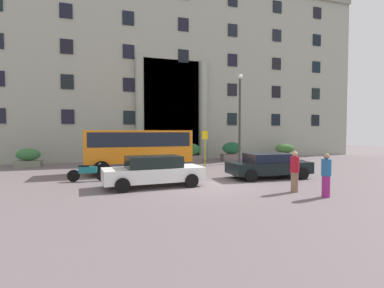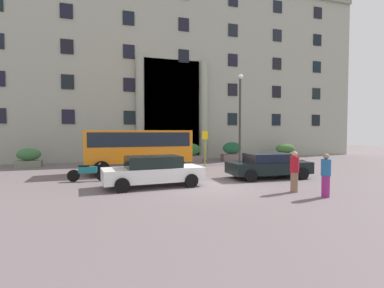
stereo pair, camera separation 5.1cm
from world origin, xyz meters
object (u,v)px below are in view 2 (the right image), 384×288
object	(u,v)px
bus_stop_sign	(205,144)
motorcycle_far_end	(296,164)
pedestrian_man_red_shirt	(294,172)
lamppost_plaza_centre	(240,111)
orange_minibus	(139,147)
pedestrian_woman_with_bag	(326,175)
parked_sedan_far	(153,171)
hedge_planter_entrance_left	(232,152)
hedge_planter_far_east	(190,153)
hedge_planter_far_west	(29,158)
white_taxi_kerbside	(269,165)
hedge_planter_entrance_right	(127,155)
hedge_planter_west	(285,151)
motorcycle_near_kerb	(87,172)

from	to	relation	value
bus_stop_sign	motorcycle_far_end	bearing A→B (deg)	-43.17
pedestrian_man_red_shirt	lamppost_plaza_centre	bearing A→B (deg)	-162.33
orange_minibus	pedestrian_man_red_shirt	distance (m)	9.44
pedestrian_man_red_shirt	pedestrian_woman_with_bag	world-z (taller)	pedestrian_man_red_shirt
parked_sedan_far	motorcycle_far_end	bearing A→B (deg)	9.25
bus_stop_sign	hedge_planter_entrance_left	bearing A→B (deg)	40.31
hedge_planter_far_east	hedge_planter_entrance_left	bearing A→B (deg)	2.08
hedge_planter_far_west	motorcycle_far_end	world-z (taller)	hedge_planter_far_west
bus_stop_sign	white_taxi_kerbside	bearing A→B (deg)	-76.28
orange_minibus	motorcycle_far_end	size ratio (longest dim) A/B	3.19
hedge_planter_far_east	white_taxi_kerbside	bearing A→B (deg)	-79.10
bus_stop_sign	hedge_planter_far_west	bearing A→B (deg)	164.23
bus_stop_sign	white_taxi_kerbside	distance (m)	6.26
hedge_planter_entrance_right	lamppost_plaza_centre	world-z (taller)	lamppost_plaza_centre
hedge_planter_entrance_right	hedge_planter_far_west	distance (m)	6.81
hedge_planter_entrance_right	parked_sedan_far	xyz separation A→B (m)	(0.39, -9.61, 0.02)
hedge_planter_west	white_taxi_kerbside	bearing A→B (deg)	-129.28
hedge_planter_entrance_right	hedge_planter_west	xyz separation A→B (m)	(14.56, 0.43, -0.04)
bus_stop_sign	pedestrian_man_red_shirt	size ratio (longest dim) A/B	1.51
pedestrian_man_red_shirt	motorcycle_near_kerb	bearing A→B (deg)	-90.17
hedge_planter_entrance_left	lamppost_plaza_centre	distance (m)	3.95
hedge_planter_far_east	bus_stop_sign	bearing A→B (deg)	-85.05
parked_sedan_far	lamppost_plaza_centre	distance (m)	11.64
hedge_planter_far_east	parked_sedan_far	xyz separation A→B (m)	(-4.65, -9.46, -0.04)
lamppost_plaza_centre	pedestrian_man_red_shirt	bearing A→B (deg)	-105.01
hedge_planter_far_west	hedge_planter_entrance_right	bearing A→B (deg)	-2.87
motorcycle_near_kerb	pedestrian_man_red_shirt	xyz separation A→B (m)	(8.34, -5.38, 0.40)
hedge_planter_far_east	pedestrian_man_red_shirt	world-z (taller)	pedestrian_man_red_shirt
pedestrian_man_red_shirt	lamppost_plaza_centre	size ratio (longest dim) A/B	0.24
hedge_planter_entrance_right	motorcycle_far_end	world-z (taller)	hedge_planter_entrance_right
orange_minibus	motorcycle_near_kerb	distance (m)	3.84
hedge_planter_west	motorcycle_far_end	world-z (taller)	hedge_planter_west
bus_stop_sign	hedge_planter_entrance_right	bearing A→B (deg)	149.85
hedge_planter_far_west	pedestrian_man_red_shirt	distance (m)	18.04
hedge_planter_entrance_right	parked_sedan_far	world-z (taller)	hedge_planter_entrance_right
hedge_planter_west	white_taxi_kerbside	distance (m)	12.31
pedestrian_woman_with_bag	lamppost_plaza_centre	bearing A→B (deg)	-164.71
bus_stop_sign	motorcycle_far_end	xyz separation A→B (m)	(4.57, -4.29, -1.14)
hedge_planter_entrance_left	motorcycle_far_end	xyz separation A→B (m)	(0.96, -7.35, -0.32)
bus_stop_sign	pedestrian_man_red_shirt	xyz separation A→B (m)	(0.47, -9.53, -0.74)
hedge_planter_entrance_right	hedge_planter_far_east	world-z (taller)	hedge_planter_far_east
orange_minibus	hedge_planter_far_west	size ratio (longest dim) A/B	3.76
orange_minibus	hedge_planter_far_east	distance (m)	6.79
hedge_planter_entrance_left	hedge_planter_far_east	distance (m)	3.87
motorcycle_near_kerb	hedge_planter_far_west	bearing A→B (deg)	127.69
bus_stop_sign	pedestrian_man_red_shirt	distance (m)	9.57
hedge_planter_far_east	lamppost_plaza_centre	size ratio (longest dim) A/B	0.27
white_taxi_kerbside	motorcycle_near_kerb	bearing A→B (deg)	171.21
hedge_planter_west	parked_sedan_far	distance (m)	17.37
hedge_planter_far_east	pedestrian_woman_with_bag	world-z (taller)	pedestrian_woman_with_bag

